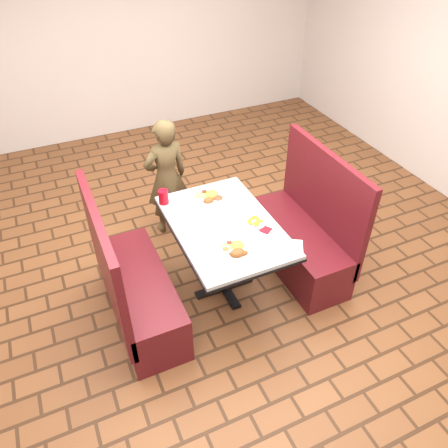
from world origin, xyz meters
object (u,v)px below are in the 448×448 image
(dining_table, at_px, (224,233))
(booth_bench_left, at_px, (135,290))
(red_tumbler, at_px, (163,197))
(plantain_plate, at_px, (254,222))
(diner_person, at_px, (167,178))
(near_dinner_plate, at_px, (235,248))
(booth_bench_right, at_px, (302,237))
(far_dinner_plate, at_px, (209,196))

(dining_table, bearing_deg, booth_bench_left, 180.00)
(dining_table, bearing_deg, red_tumbler, 125.96)
(plantain_plate, bearing_deg, dining_table, 159.02)
(booth_bench_left, xyz_separation_m, red_tumbler, (0.45, 0.48, 0.48))
(diner_person, bearing_deg, plantain_plate, 100.45)
(dining_table, xyz_separation_m, diner_person, (-0.15, 1.05, -0.03))
(near_dinner_plate, bearing_deg, plantain_plate, 40.09)
(booth_bench_right, relative_size, far_dinner_plate, 4.06)
(booth_bench_left, distance_m, red_tumbler, 0.82)
(booth_bench_right, distance_m, plantain_plate, 0.72)
(booth_bench_right, height_order, red_tumbler, booth_bench_right)
(near_dinner_plate, height_order, far_dinner_plate, near_dinner_plate)
(dining_table, distance_m, booth_bench_right, 0.86)
(dining_table, xyz_separation_m, booth_bench_left, (-0.80, 0.00, -0.32))
(booth_bench_left, distance_m, booth_bench_right, 1.60)
(dining_table, xyz_separation_m, plantain_plate, (0.23, -0.09, 0.11))
(plantain_plate, bearing_deg, near_dinner_plate, -139.91)
(plantain_plate, bearing_deg, red_tumbler, 135.51)
(booth_bench_left, bearing_deg, red_tumbler, 47.12)
(booth_bench_left, relative_size, red_tumbler, 9.48)
(dining_table, height_order, booth_bench_right, booth_bench_right)
(diner_person, bearing_deg, booth_bench_right, 124.01)
(red_tumbler, bearing_deg, near_dinner_plate, -70.49)
(booth_bench_left, distance_m, near_dinner_plate, 0.93)
(dining_table, height_order, booth_bench_left, booth_bench_left)
(booth_bench_right, height_order, near_dinner_plate, booth_bench_right)
(booth_bench_left, xyz_separation_m, far_dinner_plate, (0.83, 0.38, 0.45))
(diner_person, relative_size, far_dinner_plate, 4.20)
(booth_bench_left, height_order, red_tumbler, booth_bench_left)
(near_dinner_plate, xyz_separation_m, plantain_plate, (0.29, 0.25, -0.02))
(dining_table, height_order, diner_person, diner_person)
(dining_table, relative_size, near_dinner_plate, 4.47)
(far_dinner_plate, relative_size, plantain_plate, 1.57)
(booth_bench_left, height_order, near_dinner_plate, booth_bench_left)
(booth_bench_right, relative_size, near_dinner_plate, 4.43)
(booth_bench_right, bearing_deg, far_dinner_plate, 153.68)
(diner_person, height_order, far_dinner_plate, diner_person)
(dining_table, distance_m, far_dinner_plate, 0.40)
(diner_person, distance_m, far_dinner_plate, 0.72)
(dining_table, bearing_deg, plantain_plate, -20.98)
(booth_bench_right, relative_size, plantain_plate, 6.36)
(booth_bench_right, relative_size, red_tumbler, 9.48)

